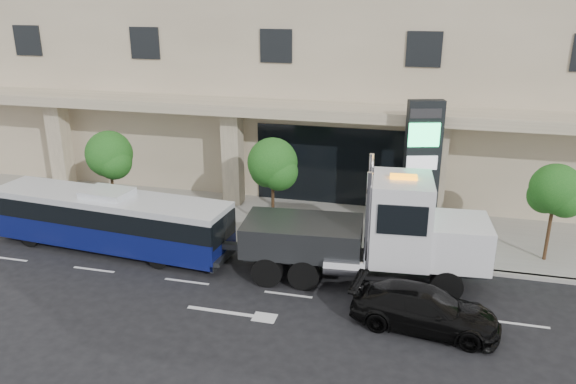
% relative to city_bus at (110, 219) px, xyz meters
% --- Properties ---
extents(ground, '(120.00, 120.00, 0.00)m').
position_rel_city_bus_xyz_m(ground, '(8.28, -0.44, -1.37)').
color(ground, black).
rests_on(ground, ground).
extents(sidewalk, '(120.00, 6.00, 0.15)m').
position_rel_city_bus_xyz_m(sidewalk, '(8.28, 4.56, -1.30)').
color(sidewalk, gray).
rests_on(sidewalk, ground).
extents(curb, '(120.00, 0.30, 0.15)m').
position_rel_city_bus_xyz_m(curb, '(8.28, 1.56, -1.30)').
color(curb, gray).
rests_on(curb, ground).
extents(convention_center, '(60.00, 17.60, 20.00)m').
position_rel_city_bus_xyz_m(convention_center, '(8.28, 14.98, 8.60)').
color(convention_center, tan).
rests_on(convention_center, ground).
extents(tree_left, '(2.27, 2.20, 4.22)m').
position_rel_city_bus_xyz_m(tree_left, '(-1.70, 3.15, 1.74)').
color(tree_left, '#422B19').
rests_on(tree_left, sidewalk).
extents(tree_mid, '(2.28, 2.20, 4.38)m').
position_rel_city_bus_xyz_m(tree_mid, '(6.30, 3.15, 1.89)').
color(tree_mid, '#422B19').
rests_on(tree_mid, sidewalk).
extents(tree_right, '(2.10, 2.00, 4.04)m').
position_rel_city_bus_xyz_m(tree_right, '(17.80, 3.15, 1.66)').
color(tree_right, '#422B19').
rests_on(tree_right, sidewalk).
extents(city_bus, '(10.80, 3.13, 2.70)m').
position_rel_city_bus_xyz_m(city_bus, '(0.00, 0.00, 0.00)').
color(city_bus, black).
rests_on(city_bus, ground).
extents(tow_truck, '(10.33, 3.22, 4.69)m').
position_rel_city_bus_xyz_m(tow_truck, '(11.13, -0.06, 0.56)').
color(tow_truck, '#2D3033').
rests_on(tow_truck, ground).
extents(black_sedan, '(5.01, 2.54, 1.39)m').
position_rel_city_bus_xyz_m(black_sedan, '(13.12, -2.91, -0.67)').
color(black_sedan, black).
rests_on(black_sedan, ground).
extents(signage_pylon, '(1.60, 0.95, 6.07)m').
position_rel_city_bus_xyz_m(signage_pylon, '(12.61, 4.44, 1.86)').
color(signage_pylon, black).
rests_on(signage_pylon, sidewalk).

